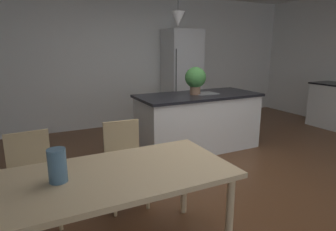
{
  "coord_description": "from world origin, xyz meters",
  "views": [
    {
      "loc": [
        -1.95,
        -2.56,
        1.62
      ],
      "look_at": [
        -0.7,
        -0.06,
        0.95
      ],
      "focal_mm": 30.54,
      "sensor_mm": 36.0,
      "label": 1
    }
  ],
  "objects": [
    {
      "name": "kitchen_island",
      "position": [
        0.48,
        1.23,
        0.46
      ],
      "size": [
        1.96,
        0.88,
        0.91
      ],
      "color": "white",
      "rests_on": "ground_plane"
    },
    {
      "name": "chair_far_left",
      "position": [
        -1.99,
        0.13,
        0.47
      ],
      "size": [
        0.43,
        0.43,
        0.87
      ],
      "color": "tan",
      "rests_on": "ground_plane"
    },
    {
      "name": "dining_table",
      "position": [
        -1.55,
        -0.67,
        0.67
      ],
      "size": [
        1.94,
        0.87,
        0.74
      ],
      "color": "#D1B284",
      "rests_on": "ground_plane"
    },
    {
      "name": "pendant_over_island_main",
      "position": [
        0.1,
        1.23,
        2.02
      ],
      "size": [
        0.2,
        0.2,
        0.78
      ],
      "color": "black"
    },
    {
      "name": "potted_plant_on_island",
      "position": [
        0.41,
        1.23,
        1.15
      ],
      "size": [
        0.33,
        0.33,
        0.43
      ],
      "color": "#8C664C",
      "rests_on": "kitchen_island"
    },
    {
      "name": "wall_back_kitchen",
      "position": [
        0.0,
        3.26,
        1.35
      ],
      "size": [
        10.0,
        0.12,
        2.7
      ],
      "primitive_type": "cube",
      "color": "white",
      "rests_on": "ground_plane"
    },
    {
      "name": "ground_plane",
      "position": [
        0.0,
        0.0,
        -0.02
      ],
      "size": [
        10.0,
        8.4,
        0.04
      ],
      "primitive_type": "cube",
      "color": "brown"
    },
    {
      "name": "refrigerator",
      "position": [
        1.09,
        2.86,
        1.0
      ],
      "size": [
        0.73,
        0.67,
        2.0
      ],
      "color": "silver",
      "rests_on": "ground_plane"
    },
    {
      "name": "vase_on_dining_table",
      "position": [
        -1.82,
        -0.64,
        0.85
      ],
      "size": [
        0.12,
        0.12,
        0.23
      ],
      "color": "slate",
      "rests_on": "dining_table"
    },
    {
      "name": "chair_far_right",
      "position": [
        -1.11,
        0.13,
        0.47
      ],
      "size": [
        0.43,
        0.43,
        0.87
      ],
      "color": "tan",
      "rests_on": "ground_plane"
    }
  ]
}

